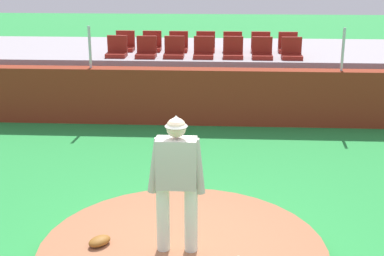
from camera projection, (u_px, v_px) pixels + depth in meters
pitchers_mound at (183, 254)px, 6.66m from camera, size 3.56×3.56×0.18m
pitcher at (177, 174)px, 6.29m from camera, size 0.68×0.26×1.71m
fielding_glove at (99, 241)px, 6.67m from camera, size 0.35×0.36×0.11m
brick_barrier at (202, 96)px, 12.00m from camera, size 13.82×0.40×1.25m
fence_post_left at (90, 47)px, 11.80m from camera, size 0.06×0.06×0.92m
fence_post_right at (343, 49)px, 11.51m from camera, size 0.06×0.06×0.92m
bleacher_platform at (206, 72)px, 14.51m from camera, size 13.57×3.81×1.27m
stadium_chair_0 at (117, 50)px, 13.09m from camera, size 0.48×0.44×0.50m
stadium_chair_1 at (146, 51)px, 13.01m from camera, size 0.48×0.44×0.50m
stadium_chair_2 at (174, 51)px, 13.00m from camera, size 0.48×0.44×0.50m
stadium_chair_3 at (204, 51)px, 12.95m from camera, size 0.48×0.44×0.50m
stadium_chair_4 at (233, 51)px, 12.94m from camera, size 0.48×0.44×0.50m
stadium_chair_5 at (262, 52)px, 12.87m from camera, size 0.48×0.44×0.50m
stadium_chair_6 at (292, 52)px, 12.83m from camera, size 0.48×0.44×0.50m
stadium_chair_7 at (125, 44)px, 13.93m from camera, size 0.48×0.44×0.50m
stadium_chair_8 at (152, 45)px, 13.89m from camera, size 0.48×0.44×0.50m
stadium_chair_9 at (178, 45)px, 13.83m from camera, size 0.48×0.44×0.50m
stadium_chair_10 at (206, 45)px, 13.81m from camera, size 0.48×0.44×0.50m
stadium_chair_11 at (233, 46)px, 13.75m from camera, size 0.48×0.44×0.50m
stadium_chair_12 at (261, 46)px, 13.74m from camera, size 0.48×0.44×0.50m
stadium_chair_13 at (288, 46)px, 13.70m from camera, size 0.48×0.44×0.50m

